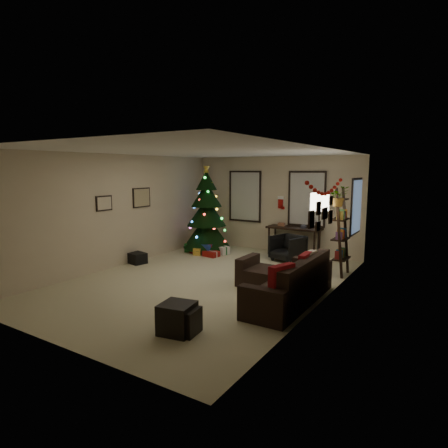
{
  "coord_description": "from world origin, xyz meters",
  "views": [
    {
      "loc": [
        4.46,
        -6.39,
        2.34
      ],
      "look_at": [
        0.1,
        0.6,
        1.15
      ],
      "focal_mm": 30.4,
      "sensor_mm": 36.0,
      "label": 1
    }
  ],
  "objects_px": {
    "desk": "(294,230)",
    "desk_chair": "(288,248)",
    "sofa": "(285,284)",
    "bookshelf": "(341,233)",
    "christmas_tree": "(207,215)"
  },
  "relations": [
    {
      "from": "desk",
      "to": "christmas_tree",
      "type": "bearing_deg",
      "value": -161.92
    },
    {
      "from": "desk",
      "to": "bookshelf",
      "type": "distance_m",
      "value": 2.05
    },
    {
      "from": "desk",
      "to": "desk_chair",
      "type": "height_order",
      "value": "desk"
    },
    {
      "from": "sofa",
      "to": "desk_chair",
      "type": "distance_m",
      "value": 2.91
    },
    {
      "from": "sofa",
      "to": "bookshelf",
      "type": "distance_m",
      "value": 2.25
    },
    {
      "from": "desk",
      "to": "bookshelf",
      "type": "height_order",
      "value": "bookshelf"
    },
    {
      "from": "sofa",
      "to": "desk",
      "type": "xyz_separation_m",
      "value": [
        -1.17,
        3.35,
        0.43
      ]
    },
    {
      "from": "christmas_tree",
      "to": "desk",
      "type": "relative_size",
      "value": 1.72
    },
    {
      "from": "desk",
      "to": "desk_chair",
      "type": "distance_m",
      "value": 0.75
    },
    {
      "from": "christmas_tree",
      "to": "bookshelf",
      "type": "distance_m",
      "value": 3.97
    },
    {
      "from": "desk_chair",
      "to": "christmas_tree",
      "type": "bearing_deg",
      "value": -159.31
    },
    {
      "from": "sofa",
      "to": "desk",
      "type": "distance_m",
      "value": 3.58
    },
    {
      "from": "sofa",
      "to": "desk_chair",
      "type": "xyz_separation_m",
      "value": [
        -1.07,
        2.7,
        0.07
      ]
    },
    {
      "from": "christmas_tree",
      "to": "desk_chair",
      "type": "height_order",
      "value": "christmas_tree"
    },
    {
      "from": "sofa",
      "to": "desk_chair",
      "type": "bearing_deg",
      "value": 111.63
    }
  ]
}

